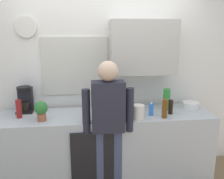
# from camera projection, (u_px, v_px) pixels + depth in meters

# --- Properties ---
(kitchen_counter) EXTENTS (2.65, 0.64, 0.91)m
(kitchen_counter) POSITION_uv_depth(u_px,v_px,m) (106.00, 147.00, 3.03)
(kitchen_counter) COLOR #B2B7BC
(kitchen_counter) RESTS_ON ground_plane
(dishwasher_panel) EXTENTS (0.56, 0.02, 0.82)m
(dishwasher_panel) POSITION_uv_depth(u_px,v_px,m) (96.00, 165.00, 2.70)
(dishwasher_panel) COLOR black
(dishwasher_panel) RESTS_ON ground_plane
(back_wall_assembly) EXTENTS (4.25, 0.42, 2.60)m
(back_wall_assembly) POSITION_uv_depth(u_px,v_px,m) (107.00, 72.00, 3.21)
(back_wall_assembly) COLOR white
(back_wall_assembly) RESTS_ON ground_plane
(coffee_maker) EXTENTS (0.20, 0.20, 0.33)m
(coffee_maker) POSITION_uv_depth(u_px,v_px,m) (25.00, 100.00, 2.99)
(coffee_maker) COLOR black
(coffee_maker) RESTS_ON kitchen_counter
(bottle_clear_soda) EXTENTS (0.09, 0.09, 0.28)m
(bottle_clear_soda) POSITION_uv_depth(u_px,v_px,m) (167.00, 99.00, 3.05)
(bottle_clear_soda) COLOR #2D8C33
(bottle_clear_soda) RESTS_ON kitchen_counter
(bottle_dark_sauce) EXTENTS (0.06, 0.06, 0.18)m
(bottle_dark_sauce) POSITION_uv_depth(u_px,v_px,m) (171.00, 107.00, 2.91)
(bottle_dark_sauce) COLOR black
(bottle_dark_sauce) RESTS_ON kitchen_counter
(bottle_red_vinegar) EXTENTS (0.06, 0.06, 0.22)m
(bottle_red_vinegar) POSITION_uv_depth(u_px,v_px,m) (19.00, 109.00, 2.77)
(bottle_red_vinegar) COLOR maroon
(bottle_red_vinegar) RESTS_ON kitchen_counter
(bottle_amber_beer) EXTENTS (0.06, 0.06, 0.23)m
(bottle_amber_beer) POSITION_uv_depth(u_px,v_px,m) (165.00, 109.00, 2.76)
(bottle_amber_beer) COLOR brown
(bottle_amber_beer) RESTS_ON kitchen_counter
(bottle_olive_oil) EXTENTS (0.06, 0.06, 0.25)m
(bottle_olive_oil) POSITION_uv_depth(u_px,v_px,m) (125.00, 106.00, 2.84)
(bottle_olive_oil) COLOR olive
(bottle_olive_oil) RESTS_ON kitchen_counter
(cup_terracotta_mug) EXTENTS (0.08, 0.08, 0.09)m
(cup_terracotta_mug) POSITION_uv_depth(u_px,v_px,m) (117.00, 106.00, 3.10)
(cup_terracotta_mug) COLOR #B26647
(cup_terracotta_mug) RESTS_ON kitchen_counter
(mixing_bowl) EXTENTS (0.22, 0.22, 0.08)m
(mixing_bowl) POSITION_uv_depth(u_px,v_px,m) (190.00, 105.00, 3.16)
(mixing_bowl) COLOR white
(mixing_bowl) RESTS_ON kitchen_counter
(potted_plant) EXTENTS (0.15, 0.15, 0.23)m
(potted_plant) POSITION_uv_depth(u_px,v_px,m) (41.00, 110.00, 2.67)
(potted_plant) COLOR #9E5638
(potted_plant) RESTS_ON kitchen_counter
(dish_soap) EXTENTS (0.06, 0.06, 0.18)m
(dish_soap) POSITION_uv_depth(u_px,v_px,m) (151.00, 109.00, 2.86)
(dish_soap) COLOR blue
(dish_soap) RESTS_ON kitchen_counter
(storage_canister) EXTENTS (0.14, 0.14, 0.17)m
(storage_canister) POSITION_uv_depth(u_px,v_px,m) (138.00, 112.00, 2.73)
(storage_canister) COLOR silver
(storage_canister) RESTS_ON kitchen_counter
(person_at_sink) EXTENTS (0.57, 0.22, 1.60)m
(person_at_sink) POSITION_uv_depth(u_px,v_px,m) (108.00, 119.00, 2.62)
(person_at_sink) COLOR #3F4766
(person_at_sink) RESTS_ON ground_plane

